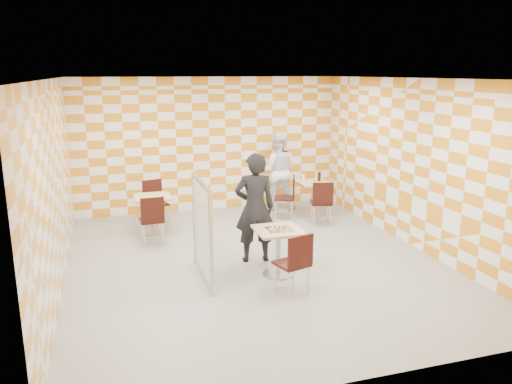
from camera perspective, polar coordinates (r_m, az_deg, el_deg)
room_shell at (r=8.54m, az=-1.31°, el=2.75°), size 7.00×7.00×7.00m
main_table at (r=7.77m, az=2.58°, el=-5.94°), size 0.70×0.70×0.75m
second_table at (r=11.08m, az=6.58°, el=-0.05°), size 0.70×0.70×0.75m
empty_table at (r=9.97m, az=-11.69°, el=-1.80°), size 0.70×0.70×0.75m
chair_main_front at (r=7.07m, az=4.55°, el=-7.69°), size 0.52×0.53×0.92m
chair_second_front at (r=10.35m, az=7.54°, el=-0.86°), size 0.52×0.53×0.92m
chair_second_side at (r=10.76m, az=3.75°, el=-0.21°), size 0.55×0.55×0.92m
chair_empty_near at (r=9.26m, az=-11.80°, el=-2.76°), size 0.44×0.45×0.92m
chair_empty_far at (r=10.55m, az=-11.53°, el=-0.74°), size 0.52×0.53×0.92m
partition at (r=7.57m, az=-6.17°, el=-4.29°), size 0.08×1.38×1.55m
man_dark at (r=8.23m, az=-0.14°, el=-1.82°), size 0.72×0.52×1.84m
man_white at (r=11.45m, az=2.52°, el=2.46°), size 1.05×0.93×1.80m
pizza_on_foil at (r=7.68m, az=2.64°, el=-4.15°), size 0.40×0.40×0.04m
sport_bottle at (r=11.06m, az=5.42°, el=1.70°), size 0.06×0.06×0.20m
soda_bottle at (r=11.11m, az=7.24°, el=1.79°), size 0.07×0.07×0.23m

